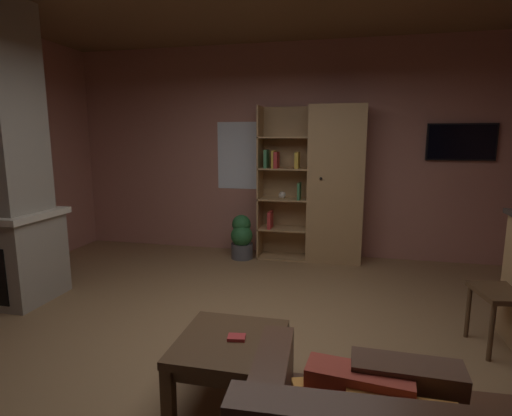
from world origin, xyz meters
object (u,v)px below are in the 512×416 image
object	(u,v)px
table_book_0	(237,338)
wall_mounted_tv	(461,142)
bookshelf_cabinet	(328,185)
potted_floor_plant	(242,237)
coffee_table	(230,351)

from	to	relation	value
table_book_0	wall_mounted_tv	distance (m)	4.03
bookshelf_cabinet	table_book_0	xyz separation A→B (m)	(-0.41, -3.07, -0.61)
potted_floor_plant	wall_mounted_tv	world-z (taller)	wall_mounted_tv
potted_floor_plant	coffee_table	bearing A→B (deg)	-76.75
coffee_table	wall_mounted_tv	distance (m)	4.08
bookshelf_cabinet	coffee_table	world-z (taller)	bookshelf_cabinet
bookshelf_cabinet	potted_floor_plant	world-z (taller)	bookshelf_cabinet
bookshelf_cabinet	potted_floor_plant	bearing A→B (deg)	-170.44
table_book_0	wall_mounted_tv	bearing A→B (deg)	58.24
wall_mounted_tv	table_book_0	bearing A→B (deg)	-121.76
bookshelf_cabinet	wall_mounted_tv	distance (m)	1.73
coffee_table	potted_floor_plant	distance (m)	2.97
coffee_table	table_book_0	world-z (taller)	table_book_0
table_book_0	potted_floor_plant	distance (m)	2.97
bookshelf_cabinet	wall_mounted_tv	world-z (taller)	bookshelf_cabinet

